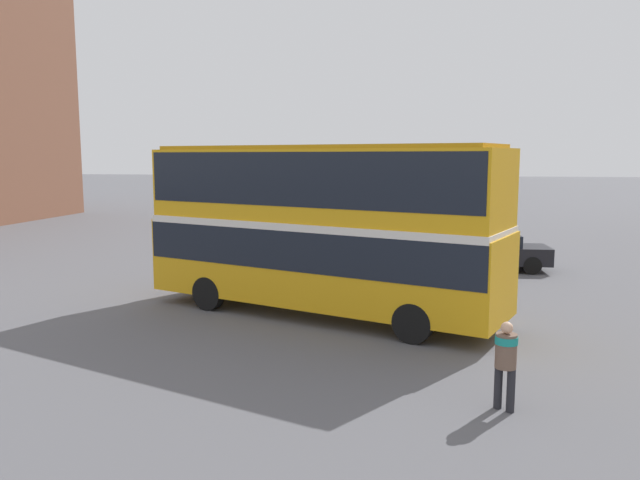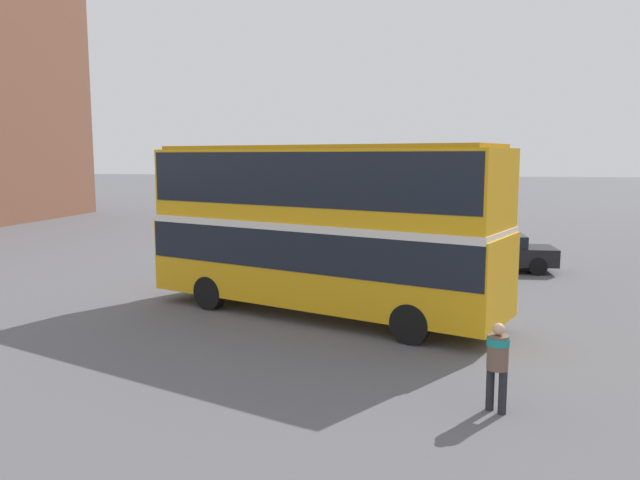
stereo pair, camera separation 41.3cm
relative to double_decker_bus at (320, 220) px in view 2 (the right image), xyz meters
The scene contains 4 objects.
ground_plane 3.14m from the double_decker_bus, 10.73° to the left, with size 240.00×240.00×0.00m, color #5B5B60.
double_decker_bus is the anchor object (origin of this frame).
pedestrian_foreground 7.44m from the double_decker_bus, 54.15° to the right, with size 0.54×0.54×1.57m.
parked_car_kerb_near 9.72m from the double_decker_bus, 55.48° to the left, with size 4.12×1.99×1.40m.
Camera 2 is at (1.61, -16.79, 4.36)m, focal length 35.00 mm.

